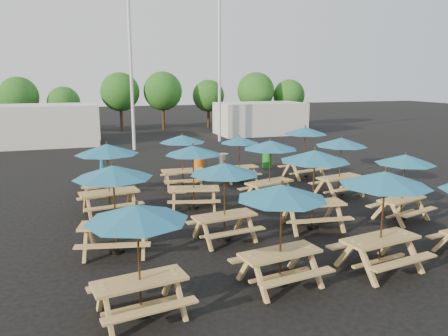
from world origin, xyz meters
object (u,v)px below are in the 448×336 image
object	(u,v)px
picnic_unit_11	(240,143)
picnic_unit_14	(341,146)
picnic_unit_7	(182,142)
waste_bin_1	(204,163)
picnic_unit_2	(107,154)
picnic_unit_6	(193,154)
picnic_unit_4	(282,198)
picnic_unit_5	(225,173)
picnic_unit_0	(137,220)
picnic_unit_10	(270,149)
picnic_unit_3	(102,171)
picnic_unit_13	(405,163)
waste_bin_2	(223,162)
picnic_unit_8	(385,185)
picnic_unit_9	(315,161)
picnic_unit_1	(113,177)
waste_bin_3	(267,160)
picnic_unit_15	(305,134)
waste_bin_0	(199,164)

from	to	relation	value
picnic_unit_11	picnic_unit_14	size ratio (longest dim) A/B	0.86
picnic_unit_7	waste_bin_1	xyz separation A→B (m)	(1.71, 2.81, -1.54)
picnic_unit_2	picnic_unit_6	size ratio (longest dim) A/B	1.03
picnic_unit_4	picnic_unit_5	distance (m)	3.01
picnic_unit_0	picnic_unit_6	size ratio (longest dim) A/B	0.96
picnic_unit_6	picnic_unit_10	size ratio (longest dim) A/B	0.94
picnic_unit_3	picnic_unit_13	world-z (taller)	picnic_unit_13
picnic_unit_3	waste_bin_2	xyz separation A→B (m)	(6.11, 2.77, -0.47)
picnic_unit_6	picnic_unit_8	xyz separation A→B (m)	(3.00, -6.38, 0.15)
picnic_unit_14	picnic_unit_0	bearing A→B (deg)	-155.35
picnic_unit_6	picnic_unit_7	size ratio (longest dim) A/B	1.05
picnic_unit_9	picnic_unit_10	size ratio (longest dim) A/B	0.98
picnic_unit_7	picnic_unit_10	bearing A→B (deg)	-47.23
picnic_unit_13	picnic_unit_10	bearing A→B (deg)	117.69
picnic_unit_13	waste_bin_1	distance (m)	10.34
picnic_unit_8	waste_bin_1	distance (m)	12.52
picnic_unit_1	picnic_unit_14	size ratio (longest dim) A/B	1.03
picnic_unit_8	picnic_unit_11	size ratio (longest dim) A/B	1.21
picnic_unit_5	waste_bin_3	distance (m)	10.84
waste_bin_1	picnic_unit_8	bearing A→B (deg)	-85.71
picnic_unit_4	picnic_unit_9	distance (m)	4.08
waste_bin_1	waste_bin_3	size ratio (longest dim) A/B	1.00
picnic_unit_3	picnic_unit_14	distance (m)	9.59
picnic_unit_10	picnic_unit_11	size ratio (longest dim) A/B	1.24
picnic_unit_3	waste_bin_3	bearing A→B (deg)	17.30
picnic_unit_7	picnic_unit_9	distance (m)	6.88
picnic_unit_2	picnic_unit_14	xyz separation A→B (m)	(8.82, -0.36, -0.11)
picnic_unit_9	waste_bin_1	distance (m)	9.36
picnic_unit_1	picnic_unit_8	size ratio (longest dim) A/B	0.99
picnic_unit_15	waste_bin_1	bearing A→B (deg)	137.14
picnic_unit_10	waste_bin_0	distance (m)	6.24
picnic_unit_0	picnic_unit_13	size ratio (longest dim) A/B	0.98
picnic_unit_0	picnic_unit_15	xyz separation A→B (m)	(9.03, 9.96, 0.08)
picnic_unit_14	picnic_unit_15	world-z (taller)	picnic_unit_15
picnic_unit_4	picnic_unit_10	xyz separation A→B (m)	(2.58, 6.28, 0.00)
picnic_unit_3	picnic_unit_15	bearing A→B (deg)	0.07
picnic_unit_6	waste_bin_1	xyz separation A→B (m)	(2.07, 5.99, -1.57)
picnic_unit_3	picnic_unit_8	world-z (taller)	picnic_unit_8
picnic_unit_0	picnic_unit_11	xyz separation A→B (m)	(5.84, 10.08, -0.21)
picnic_unit_8	picnic_unit_2	bearing A→B (deg)	122.68
picnic_unit_9	picnic_unit_5	bearing A→B (deg)	-170.95
picnic_unit_1	picnic_unit_4	distance (m)	4.53
picnic_unit_15	waste_bin_2	size ratio (longest dim) A/B	2.88
waste_bin_1	picnic_unit_3	bearing A→B (deg)	-152.06
picnic_unit_0	picnic_unit_9	size ratio (longest dim) A/B	0.93
picnic_unit_10	picnic_unit_15	xyz separation A→B (m)	(3.28, 3.32, 0.03)
picnic_unit_4	picnic_unit_9	world-z (taller)	picnic_unit_9
picnic_unit_1	picnic_unit_10	xyz separation A→B (m)	(5.92, 3.23, -0.05)
picnic_unit_4	waste_bin_0	bearing A→B (deg)	74.99
picnic_unit_3	picnic_unit_14	bearing A→B (deg)	-20.95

